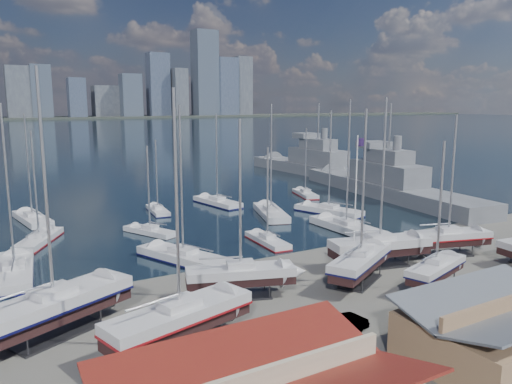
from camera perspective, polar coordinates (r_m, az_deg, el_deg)
ground at (r=47.62m, az=9.56°, el=-10.18°), size 1400.00×1400.00×0.00m
water at (r=345.69m, az=-25.67°, el=6.30°), size 1400.00×600.00×0.40m
shed_grey at (r=36.98m, az=26.21°, el=-13.61°), size 12.60×8.40×4.17m
sailboat_cradle_0 at (r=39.01m, az=-22.09°, el=-11.96°), size 12.07×8.00×18.81m
sailboat_cradle_1 at (r=35.08m, az=-8.71°, el=-13.96°), size 11.22×5.66×17.35m
sailboat_cradle_2 at (r=43.08m, az=-1.77°, el=-9.37°), size 9.59×5.49×15.17m
sailboat_cradle_3 at (r=47.46m, az=11.87°, el=-7.69°), size 10.00×7.05×15.93m
sailboat_cradle_4 at (r=52.55m, az=13.97°, el=-5.97°), size 10.85×5.26×16.99m
sailboat_cradle_5 at (r=47.65m, az=19.89°, el=-8.19°), size 8.37×4.48×13.25m
sailboat_cradle_6 at (r=58.38m, az=21.12°, el=-4.85°), size 9.75×5.24×15.25m
sailboat_moored_0 at (r=53.57m, az=-25.82°, el=-8.42°), size 4.60×11.82×17.21m
sailboat_moored_1 at (r=64.93m, az=-23.53°, el=-5.12°), size 6.75×9.45×13.95m
sailboat_moored_2 at (r=76.54m, az=-24.18°, el=-2.95°), size 4.38×10.74×15.75m
sailboat_moored_3 at (r=53.34m, az=-8.31°, el=-7.57°), size 7.18×11.75×17.01m
sailboat_moored_4 at (r=64.98m, az=-12.01°, el=-4.47°), size 5.23×7.98×11.75m
sailboat_moored_5 at (r=77.32m, az=-11.16°, el=-2.14°), size 3.08×7.97×11.61m
sailboat_moored_6 at (r=59.38m, az=1.31°, el=-5.64°), size 2.81×8.16×12.00m
sailboat_moored_7 at (r=73.65m, az=1.70°, el=-2.54°), size 6.72×11.74×17.10m
sailboat_moored_8 at (r=81.97m, az=-4.44°, el=-1.29°), size 4.48×10.70×15.51m
sailboat_moored_9 at (r=66.10m, az=10.26°, el=-4.16°), size 3.36×11.76×17.73m
sailboat_moored_10 at (r=76.02m, az=8.30°, el=-2.26°), size 6.26×11.21×16.16m
sailboat_moored_11 at (r=90.18m, az=5.64°, el=-0.27°), size 4.75×8.76×12.61m
naval_ship_east at (r=92.21m, az=14.74°, el=0.53°), size 13.18×45.53×18.05m
naval_ship_west at (r=117.32m, az=7.02°, el=2.75°), size 8.27×45.01×18.04m
car_a at (r=32.84m, az=8.54°, el=-18.41°), size 2.58×4.67×1.51m
car_b at (r=37.39m, az=9.48°, el=-14.70°), size 4.85×2.14×1.55m
car_c at (r=43.00m, az=20.96°, el=-11.92°), size 3.69×5.83×1.50m
flagpole at (r=49.99m, az=11.42°, el=-0.03°), size 1.17×0.12×13.36m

